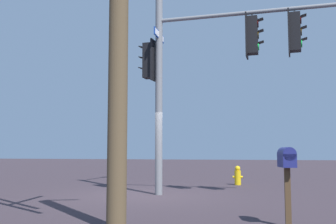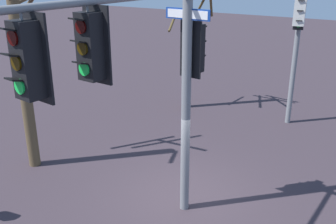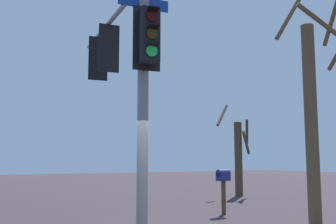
% 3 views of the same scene
% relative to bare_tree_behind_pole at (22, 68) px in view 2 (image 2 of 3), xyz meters
% --- Properties ---
extents(ground_plane, '(80.00, 80.00, 0.00)m').
position_rel_bare_tree_behind_pole_xyz_m(ground_plane, '(0.71, -5.00, -3.12)').
color(ground_plane, '#362C32').
extents(main_signal_pole_assembly, '(5.89, 3.21, 8.38)m').
position_rel_bare_tree_behind_pole_xyz_m(main_signal_pole_assembly, '(-0.88, -5.23, 1.54)').
color(main_signal_pole_assembly, slate).
rests_on(main_signal_pole_assembly, ground).
extents(secondary_pole_assembly, '(0.75, 0.46, 8.12)m').
position_rel_bare_tree_behind_pole_xyz_m(secondary_pole_assembly, '(7.39, -6.04, 1.07)').
color(secondary_pole_assembly, slate).
rests_on(secondary_pole_assembly, ground).
extents(bare_tree_behind_pole, '(1.96, 2.23, 6.70)m').
position_rel_bare_tree_behind_pole_xyz_m(bare_tree_behind_pole, '(0.00, 0.00, 0.00)').
color(bare_tree_behind_pole, brown).
rests_on(bare_tree_behind_pole, ground).
extents(bare_tree_corner, '(2.51, 2.53, 5.93)m').
position_rel_bare_tree_behind_pole_xyz_m(bare_tree_corner, '(7.08, -1.65, -0.06)').
color(bare_tree_corner, brown).
rests_on(bare_tree_corner, ground).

